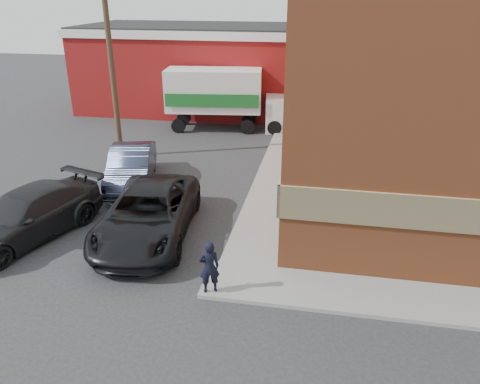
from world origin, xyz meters
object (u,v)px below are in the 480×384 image
at_px(warehouse, 204,67).
at_px(box_truck, 226,95).
at_px(sedan, 131,166).
at_px(man, 209,267).
at_px(suv_a, 148,214).
at_px(utility_pole, 111,60).
at_px(brick_building, 476,72).
at_px(suv_b, 26,215).

relative_size(warehouse, box_truck, 2.20).
bearing_deg(sedan, man, -69.27).
distance_m(warehouse, suv_a, 19.00).
height_order(utility_pole, sedan, utility_pole).
bearing_deg(box_truck, man, -86.36).
xyz_separation_m(warehouse, man, (5.80, -21.55, -1.92)).
bearing_deg(sedan, warehouse, 76.65).
relative_size(warehouse, suv_a, 2.69).
height_order(brick_building, suv_a, brick_building).
distance_m(brick_building, suv_a, 14.39).
xyz_separation_m(utility_pole, sedan, (2.04, -3.36, -3.93)).
bearing_deg(suv_a, sedan, 112.65).
relative_size(warehouse, utility_pole, 1.81).
distance_m(brick_building, warehouse, 18.30).
xyz_separation_m(man, suv_a, (-2.86, 2.88, -0.05)).
xyz_separation_m(utility_pole, box_truck, (4.19, 5.82, -2.70)).
relative_size(man, sedan, 0.31).
relative_size(brick_building, sedan, 3.71).
xyz_separation_m(warehouse, sedan, (0.54, -14.36, -2.00)).
xyz_separation_m(brick_building, suv_b, (-15.56, -8.50, -3.87)).
bearing_deg(man, utility_pole, -78.61).
xyz_separation_m(suv_a, box_truck, (-0.25, 13.49, 1.21)).
bearing_deg(suv_b, utility_pole, 111.53).
bearing_deg(warehouse, utility_pole, -97.77).
xyz_separation_m(brick_building, warehouse, (-14.50, 11.00, -1.87)).
bearing_deg(brick_building, man, -129.51).
bearing_deg(suv_a, warehouse, 92.42).
xyz_separation_m(brick_building, man, (-8.70, -10.55, -3.79)).
bearing_deg(suv_b, sedan, 91.29).
distance_m(suv_a, box_truck, 13.54).
xyz_separation_m(brick_building, utility_pole, (-16.00, 0.00, 0.06)).
height_order(sedan, box_truck, box_truck).
distance_m(utility_pole, man, 13.40).
relative_size(sedan, box_truck, 0.67).
relative_size(man, suv_b, 0.28).
distance_m(warehouse, box_truck, 5.89).
xyz_separation_m(brick_building, box_truck, (-11.81, 5.82, -2.64)).
bearing_deg(man, suv_b, -39.91).
height_order(utility_pole, suv_b, utility_pole).
bearing_deg(man, suv_a, -68.52).
bearing_deg(box_truck, sedan, -110.31).
xyz_separation_m(utility_pole, suv_a, (4.44, -7.67, -3.91)).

